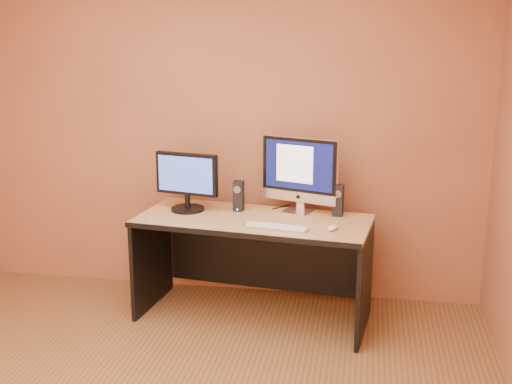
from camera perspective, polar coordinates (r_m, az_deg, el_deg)
walls at (r=3.03m, az=-11.84°, el=0.05°), size 4.00×4.00×2.60m
desk at (r=4.60m, az=-0.26°, el=-6.82°), size 1.69×0.89×0.75m
imac at (r=4.56m, az=3.76°, el=1.53°), size 0.61×0.38×0.56m
second_monitor at (r=4.65m, az=-6.16°, el=0.89°), size 0.52×0.33×0.42m
speaker_left at (r=4.64m, az=-1.56°, el=-0.35°), size 0.07×0.08×0.22m
speaker_right at (r=4.55m, az=7.33°, el=-0.75°), size 0.08×0.08×0.22m
keyboard at (r=4.26m, az=1.79°, el=-3.12°), size 0.45×0.18×0.02m
mouse at (r=4.24m, az=6.83°, el=-3.16°), size 0.09×0.12×0.04m
cable_a at (r=4.70m, az=3.88°, el=-1.53°), size 0.02×0.22×0.01m
cable_b at (r=4.75m, az=2.25°, el=-1.34°), size 0.12×0.15×0.01m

